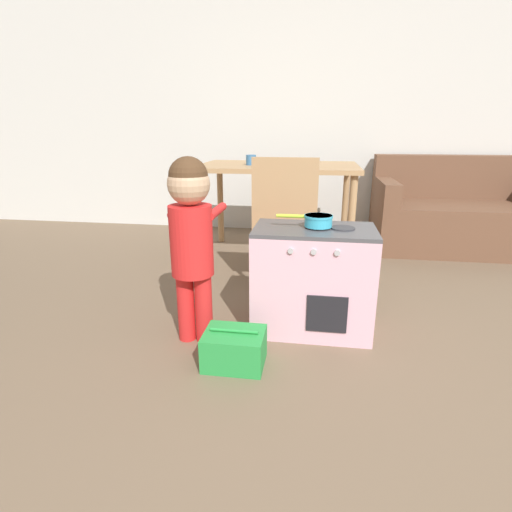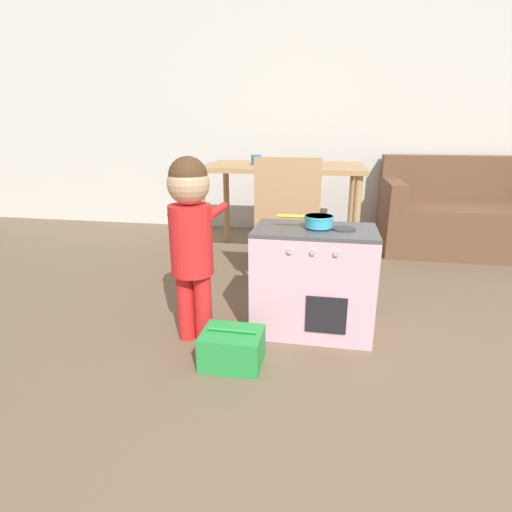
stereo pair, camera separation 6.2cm
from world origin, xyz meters
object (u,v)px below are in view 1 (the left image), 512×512
object	(u,v)px
child_figure	(191,228)
dining_chair_near	(285,220)
toy_pot	(317,220)
cup_on_table	(251,160)
dining_table	(278,176)
couch	(455,215)
play_kitchen	(313,280)
toy_basket	(234,348)

from	to	relation	value
child_figure	dining_chair_near	world-z (taller)	child_figure
toy_pot	cup_on_table	size ratio (longest dim) A/B	3.56
dining_table	dining_chair_near	world-z (taller)	dining_chair_near
child_figure	couch	distance (m)	2.79
dining_table	couch	xyz separation A→B (m)	(1.60, 0.53, -0.39)
play_kitchen	child_figure	xyz separation A→B (m)	(-0.59, -0.22, 0.31)
child_figure	toy_basket	distance (m)	0.61
play_kitchen	dining_chair_near	distance (m)	0.63
play_kitchen	dining_chair_near	bearing A→B (deg)	109.08
play_kitchen	toy_pot	bearing A→B (deg)	2.57
dining_table	cup_on_table	bearing A→B (deg)	-157.25
dining_chair_near	dining_table	bearing A→B (deg)	99.90
couch	cup_on_table	size ratio (longest dim) A/B	17.84
toy_pot	couch	bearing A→B (deg)	55.55
toy_pot	dining_table	size ratio (longest dim) A/B	0.22
toy_basket	dining_chair_near	xyz separation A→B (m)	(0.15, 0.99, 0.40)
dining_table	toy_pot	bearing A→B (deg)	-75.56
toy_pot	dining_table	bearing A→B (deg)	104.44
child_figure	dining_chair_near	distance (m)	0.88
toy_pot	dining_chair_near	distance (m)	0.62
toy_pot	cup_on_table	distance (m)	1.35
play_kitchen	toy_basket	distance (m)	0.58
dining_table	cup_on_table	world-z (taller)	cup_on_table
child_figure	toy_basket	xyz separation A→B (m)	(0.25, -0.20, -0.52)
cup_on_table	toy_basket	bearing A→B (deg)	-83.36
toy_basket	dining_chair_near	bearing A→B (deg)	81.51
dining_chair_near	play_kitchen	bearing A→B (deg)	-70.92
toy_pot	dining_table	world-z (taller)	dining_table
couch	dining_chair_near	bearing A→B (deg)	-139.15
toy_pot	play_kitchen	bearing A→B (deg)	-177.43
dining_table	play_kitchen	bearing A→B (deg)	-76.01
child_figure	cup_on_table	size ratio (longest dim) A/B	11.55
child_figure	play_kitchen	bearing A→B (deg)	20.04
toy_basket	child_figure	bearing A→B (deg)	140.60
child_figure	dining_chair_near	size ratio (longest dim) A/B	1.05
play_kitchen	child_figure	size ratio (longest dim) A/B	0.67
toy_pot	dining_chair_near	size ratio (longest dim) A/B	0.32
child_figure	couch	xyz separation A→B (m)	(1.86, 2.05, -0.30)
dining_table	child_figure	bearing A→B (deg)	-99.89
play_kitchen	dining_chair_near	size ratio (longest dim) A/B	0.70
toy_pot	couch	xyz separation A→B (m)	(1.26, 1.84, -0.31)
toy_pot	child_figure	xyz separation A→B (m)	(-0.60, -0.22, -0.01)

